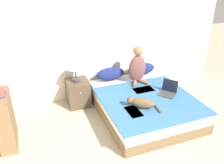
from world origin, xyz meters
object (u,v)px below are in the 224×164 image
object	(u,v)px
laptop_open	(168,91)
bookshelf	(5,120)
person_sitting	(137,67)
pillow_far	(141,69)
pillow_near	(110,74)
bed	(144,104)
table_lamp	(75,66)
cat_tabby	(141,103)
nightstand	(78,93)

from	to	relation	value
laptop_open	bookshelf	world-z (taller)	bookshelf
person_sitting	pillow_far	bearing A→B (deg)	48.67
pillow_near	pillow_far	world-z (taller)	same
pillow_near	person_sitting	bearing A→B (deg)	-30.19
bed	table_lamp	world-z (taller)	table_lamp
pillow_far	pillow_near	bearing A→B (deg)	180.00
person_sitting	bookshelf	size ratio (longest dim) A/B	0.87
pillow_near	table_lamp	world-z (taller)	table_lamp
bed	bookshelf	xyz separation A→B (m)	(-2.40, 0.03, 0.24)
pillow_near	table_lamp	distance (m)	0.82
person_sitting	cat_tabby	xyz separation A→B (m)	(-0.37, -0.92, -0.24)
pillow_near	cat_tabby	xyz separation A→B (m)	(0.11, -1.20, -0.04)
cat_tabby	bookshelf	distance (m)	2.19
laptop_open	bookshelf	bearing A→B (deg)	-132.32
laptop_open	table_lamp	distance (m)	1.82
bed	person_sitting	world-z (taller)	person_sitting
bed	person_sitting	bearing A→B (deg)	78.25
bed	bookshelf	distance (m)	2.42
nightstand	bookshelf	world-z (taller)	bookshelf
pillow_near	person_sitting	size ratio (longest dim) A/B	0.81
cat_tabby	nightstand	size ratio (longest dim) A/B	0.90
pillow_far	laptop_open	distance (m)	0.96
nightstand	pillow_far	bearing A→B (deg)	3.04
pillow_near	table_lamp	xyz separation A→B (m)	(-0.74, -0.09, 0.33)
bed	cat_tabby	bearing A→B (deg)	-125.09
bed	laptop_open	world-z (taller)	laptop_open
cat_tabby	bookshelf	world-z (taller)	bookshelf
pillow_near	cat_tabby	distance (m)	1.21
bed	pillow_far	xyz separation A→B (m)	(0.36, 0.85, 0.34)
pillow_far	cat_tabby	size ratio (longest dim) A/B	1.29
laptop_open	bookshelf	size ratio (longest dim) A/B	0.46
bed	pillow_far	bearing A→B (deg)	66.72
nightstand	bed	bearing A→B (deg)	-35.29
table_lamp	bookshelf	xyz separation A→B (m)	(-1.30, -0.73, -0.43)
laptop_open	bookshelf	distance (m)	2.85
person_sitting	nightstand	xyz separation A→B (m)	(-1.20, 0.20, -0.47)
bed	pillow_near	xyz separation A→B (m)	(-0.36, 0.85, 0.34)
cat_tabby	laptop_open	distance (m)	0.73
cat_tabby	nightstand	world-z (taller)	cat_tabby
bookshelf	pillow_far	bearing A→B (deg)	16.47
person_sitting	bookshelf	world-z (taller)	person_sitting
laptop_open	table_lamp	world-z (taller)	table_lamp
bed	cat_tabby	xyz separation A→B (m)	(-0.25, -0.36, 0.30)
laptop_open	cat_tabby	bearing A→B (deg)	-109.89
cat_tabby	table_lamp	xyz separation A→B (m)	(-0.86, 1.11, 0.37)
cat_tabby	table_lamp	distance (m)	1.45
bookshelf	laptop_open	bearing A→B (deg)	-2.79
pillow_far	nightstand	xyz separation A→B (m)	(-1.45, -0.08, -0.27)
table_lamp	bookshelf	size ratio (longest dim) A/B	0.51
bed	cat_tabby	distance (m)	0.53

